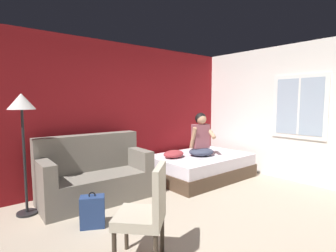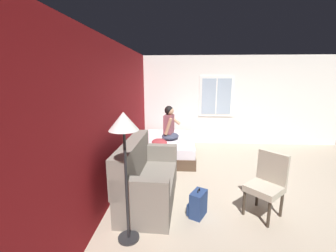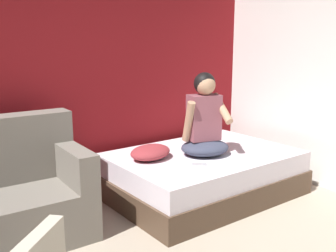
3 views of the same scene
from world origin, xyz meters
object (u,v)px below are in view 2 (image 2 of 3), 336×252
(couch, at_px, (146,179))
(person_seated, at_px, (170,126))
(side_chair, at_px, (267,182))
(cell_phone, at_px, (179,142))
(backpack, at_px, (198,204))
(throw_pillow, at_px, (159,142))
(floor_lamp, at_px, (124,134))
(bed, at_px, (168,147))

(couch, xyz_separation_m, person_seated, (2.17, -0.29, 0.44))
(couch, relative_size, side_chair, 1.77)
(cell_phone, bearing_deg, person_seated, 167.12)
(backpack, distance_m, throw_pillow, 2.20)
(backpack, distance_m, floor_lamp, 1.65)
(couch, height_order, throw_pillow, couch)
(couch, relative_size, backpack, 3.78)
(side_chair, height_order, throw_pillow, side_chair)
(bed, height_order, cell_phone, cell_phone)
(side_chair, xyz_separation_m, backpack, (-0.11, 1.04, -0.34))
(backpack, bearing_deg, throw_pillow, 21.13)
(person_seated, relative_size, throw_pillow, 1.82)
(couch, distance_m, floor_lamp, 1.42)
(floor_lamp, bearing_deg, cell_phone, -12.17)
(bed, xyz_separation_m, throw_pillow, (-0.59, 0.16, 0.31))
(side_chair, distance_m, throw_pillow, 2.65)
(bed, height_order, couch, couch)
(couch, height_order, person_seated, person_seated)
(side_chair, relative_size, person_seated, 1.12)
(throw_pillow, bearing_deg, backpack, -158.87)
(couch, xyz_separation_m, backpack, (-0.41, -0.86, -0.20))
(bed, xyz_separation_m, cell_phone, (-0.32, -0.30, 0.25))
(side_chair, xyz_separation_m, floor_lamp, (-0.68, 1.98, 0.90))
(cell_phone, xyz_separation_m, floor_lamp, (-2.86, 0.62, 0.94))
(bed, bearing_deg, side_chair, -146.42)
(bed, height_order, floor_lamp, floor_lamp)
(person_seated, height_order, throw_pillow, person_seated)
(side_chair, relative_size, cell_phone, 6.81)
(couch, height_order, backpack, couch)
(bed, bearing_deg, throw_pillow, 164.35)
(bed, distance_m, throw_pillow, 0.69)
(cell_phone, height_order, floor_lamp, floor_lamp)
(bed, relative_size, backpack, 4.37)
(side_chair, bearing_deg, throw_pillow, 43.62)
(backpack, bearing_deg, side_chair, -83.85)
(couch, distance_m, backpack, 0.97)
(couch, relative_size, throw_pillow, 3.60)
(side_chair, bearing_deg, bed, 33.58)
(person_seated, relative_size, cell_phone, 6.08)
(bed, xyz_separation_m, side_chair, (-2.50, -1.66, 0.30))
(couch, bearing_deg, bed, -6.25)
(backpack, bearing_deg, couch, 64.70)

